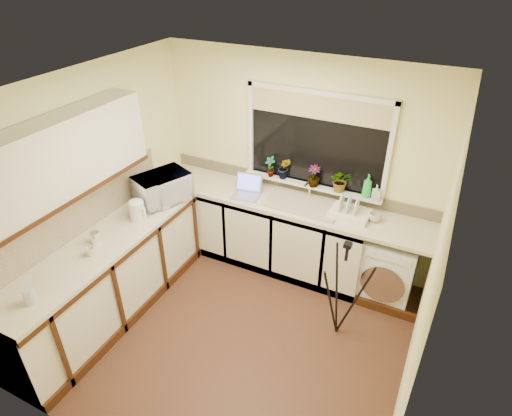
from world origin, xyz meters
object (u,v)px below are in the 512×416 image
object	(u,v)px
microwave	(162,188)
plant_d	(341,181)
washing_machine	(388,267)
plant_c	(314,176)
plant_b	(284,168)
glass_jug	(30,296)
cup_left	(90,252)
soap_bottle_clear	(376,193)
cup_back	(375,217)
tripod	(342,290)
plant_a	(270,167)
steel_jar	(95,238)
kettle	(137,211)
laptop	(247,190)
soap_bottle_green	(367,186)
dish_rack	(350,214)

from	to	relation	value
microwave	plant_d	world-z (taller)	plant_d
washing_machine	plant_c	xyz separation A→B (m)	(-0.97, 0.19, 0.79)
plant_c	plant_d	size ratio (longest dim) A/B	0.97
microwave	plant_b	size ratio (longest dim) A/B	2.22
glass_jug	cup_left	distance (m)	0.67
soap_bottle_clear	cup_back	world-z (taller)	soap_bottle_clear
microwave	cup_left	xyz separation A→B (m)	(-0.01, -1.11, -0.12)
tripod	plant_a	size ratio (longest dim) A/B	4.46
steel_jar	kettle	bearing A→B (deg)	78.95
cup_left	plant_c	bearing A→B (deg)	52.22
microwave	soap_bottle_clear	world-z (taller)	soap_bottle_clear
soap_bottle_clear	plant_c	bearing A→B (deg)	-179.86
microwave	cup_back	size ratio (longest dim) A/B	4.75
laptop	plant_b	bearing A→B (deg)	31.33
plant_b	microwave	bearing A→B (deg)	-143.56
microwave	plant_d	bearing A→B (deg)	-42.47
plant_a	plant_b	xyz separation A→B (m)	(0.16, 0.03, 0.01)
tripod	glass_jug	size ratio (longest dim) A/B	7.73
plant_d	plant_b	bearing A→B (deg)	179.72
plant_b	soap_bottle_green	xyz separation A→B (m)	(0.95, 0.00, -0.00)
kettle	microwave	world-z (taller)	microwave
soap_bottle_green	cup_left	xyz separation A→B (m)	(-2.06, -1.93, -0.24)
plant_d	soap_bottle_green	distance (m)	0.29
washing_machine	plant_b	distance (m)	1.57
kettle	steel_jar	size ratio (longest dim) A/B	1.69
plant_d	soap_bottle_clear	bearing A→B (deg)	-2.63
dish_rack	plant_c	world-z (taller)	plant_c
laptop	plant_d	distance (m)	1.05
washing_machine	plant_d	xyz separation A→B (m)	(-0.67, 0.21, 0.79)
plant_b	plant_d	distance (m)	0.66
plant_b	steel_jar	bearing A→B (deg)	-124.51
plant_a	plant_d	xyz separation A→B (m)	(0.82, 0.02, 0.00)
plant_c	soap_bottle_green	distance (m)	0.59
plant_b	plant_c	xyz separation A→B (m)	(0.36, -0.02, -0.01)
glass_jug	plant_d	distance (m)	3.13
washing_machine	microwave	size ratio (longest dim) A/B	1.35
tripod	cup_back	world-z (taller)	tripod
laptop	plant_a	bearing A→B (deg)	47.34
soap_bottle_clear	soap_bottle_green	bearing A→B (deg)	167.14
kettle	steel_jar	distance (m)	0.51
washing_machine	soap_bottle_green	bearing A→B (deg)	151.93
steel_jar	plant_d	distance (m)	2.57
plant_a	plant_c	xyz separation A→B (m)	(0.52, 0.00, -0.00)
glass_jug	soap_bottle_green	distance (m)	3.31
kettle	glass_jug	world-z (taller)	kettle
glass_jug	soap_bottle_green	bearing A→B (deg)	51.85
tripod	cup_left	size ratio (longest dim) A/B	12.60
tripod	plant_d	size ratio (longest dim) A/B	4.38
microwave	steel_jar	bearing A→B (deg)	-163.39
cup_back	plant_b	bearing A→B (deg)	169.72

